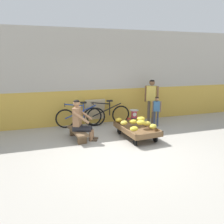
{
  "coord_description": "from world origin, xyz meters",
  "views": [
    {
      "loc": [
        -1.91,
        -4.94,
        2.24
      ],
      "look_at": [
        0.05,
        1.13,
        0.75
      ],
      "focal_mm": 36.7,
      "sensor_mm": 36.0,
      "label": 1
    }
  ],
  "objects_px": {
    "vendor_seated": "(80,120)",
    "customer_adult": "(151,96)",
    "low_bench": "(78,133)",
    "plastic_crate": "(134,123)",
    "sign_board": "(95,111)",
    "weighing_scale": "(134,114)",
    "bicycle_near_left": "(81,117)",
    "customer_child": "(157,108)",
    "banana_cart": "(136,130)",
    "bicycle_far_left": "(107,115)"
  },
  "relations": [
    {
      "from": "vendor_seated",
      "to": "customer_adult",
      "type": "xyz_separation_m",
      "value": [
        2.7,
        0.96,
        0.38
      ]
    },
    {
      "from": "customer_adult",
      "to": "customer_child",
      "type": "relative_size",
      "value": 1.52
    },
    {
      "from": "weighing_scale",
      "to": "bicycle_far_left",
      "type": "distance_m",
      "value": 0.98
    },
    {
      "from": "low_bench",
      "to": "vendor_seated",
      "type": "bearing_deg",
      "value": -24.05
    },
    {
      "from": "low_bench",
      "to": "sign_board",
      "type": "distance_m",
      "value": 1.68
    },
    {
      "from": "bicycle_far_left",
      "to": "customer_child",
      "type": "bearing_deg",
      "value": -25.01
    },
    {
      "from": "low_bench",
      "to": "bicycle_near_left",
      "type": "distance_m",
      "value": 1.22
    },
    {
      "from": "plastic_crate",
      "to": "sign_board",
      "type": "relative_size",
      "value": 0.41
    },
    {
      "from": "low_bench",
      "to": "sign_board",
      "type": "xyz_separation_m",
      "value": [
        0.85,
        1.43,
        0.24
      ]
    },
    {
      "from": "vendor_seated",
      "to": "customer_adult",
      "type": "relative_size",
      "value": 0.75
    },
    {
      "from": "customer_adult",
      "to": "low_bench",
      "type": "bearing_deg",
      "value": -161.54
    },
    {
      "from": "weighing_scale",
      "to": "bicycle_near_left",
      "type": "relative_size",
      "value": 0.18
    },
    {
      "from": "vendor_seated",
      "to": "weighing_scale",
      "type": "height_order",
      "value": "vendor_seated"
    },
    {
      "from": "customer_child",
      "to": "vendor_seated",
      "type": "bearing_deg",
      "value": -168.91
    },
    {
      "from": "customer_adult",
      "to": "sign_board",
      "type": "bearing_deg",
      "value": 165.27
    },
    {
      "from": "plastic_crate",
      "to": "sign_board",
      "type": "distance_m",
      "value": 1.43
    },
    {
      "from": "customer_child",
      "to": "plastic_crate",
      "type": "bearing_deg",
      "value": 171.99
    },
    {
      "from": "plastic_crate",
      "to": "banana_cart",
      "type": "bearing_deg",
      "value": -109.23
    },
    {
      "from": "bicycle_far_left",
      "to": "plastic_crate",
      "type": "bearing_deg",
      "value": -38.5
    },
    {
      "from": "low_bench",
      "to": "bicycle_near_left",
      "type": "xyz_separation_m",
      "value": [
        0.3,
        1.17,
        0.15
      ]
    },
    {
      "from": "low_bench",
      "to": "bicycle_near_left",
      "type": "height_order",
      "value": "bicycle_near_left"
    },
    {
      "from": "low_bench",
      "to": "vendor_seated",
      "type": "xyz_separation_m",
      "value": [
        0.08,
        -0.04,
        0.37
      ]
    },
    {
      "from": "low_bench",
      "to": "bicycle_far_left",
      "type": "relative_size",
      "value": 0.68
    },
    {
      "from": "bicycle_far_left",
      "to": "banana_cart",
      "type": "bearing_deg",
      "value": -75.57
    },
    {
      "from": "weighing_scale",
      "to": "customer_adult",
      "type": "xyz_separation_m",
      "value": [
        0.79,
        0.33,
        0.5
      ]
    },
    {
      "from": "banana_cart",
      "to": "sign_board",
      "type": "height_order",
      "value": "sign_board"
    },
    {
      "from": "plastic_crate",
      "to": "customer_adult",
      "type": "xyz_separation_m",
      "value": [
        0.79,
        0.33,
        0.8
      ]
    },
    {
      "from": "bicycle_near_left",
      "to": "bicycle_far_left",
      "type": "xyz_separation_m",
      "value": [
        0.92,
        0.03,
        0.0
      ]
    },
    {
      "from": "weighing_scale",
      "to": "sign_board",
      "type": "xyz_separation_m",
      "value": [
        -1.13,
        0.84,
        -0.01
      ]
    },
    {
      "from": "low_bench",
      "to": "weighing_scale",
      "type": "bearing_deg",
      "value": 16.69
    },
    {
      "from": "low_bench",
      "to": "bicycle_near_left",
      "type": "relative_size",
      "value": 0.68
    },
    {
      "from": "low_bench",
      "to": "customer_child",
      "type": "distance_m",
      "value": 2.82
    },
    {
      "from": "bicycle_near_left",
      "to": "bicycle_far_left",
      "type": "bearing_deg",
      "value": 1.73
    },
    {
      "from": "banana_cart",
      "to": "vendor_seated",
      "type": "bearing_deg",
      "value": 166.77
    },
    {
      "from": "weighing_scale",
      "to": "sign_board",
      "type": "relative_size",
      "value": 0.34
    },
    {
      "from": "customer_adult",
      "to": "plastic_crate",
      "type": "bearing_deg",
      "value": -157.35
    },
    {
      "from": "vendor_seated",
      "to": "sign_board",
      "type": "relative_size",
      "value": 1.29
    },
    {
      "from": "plastic_crate",
      "to": "customer_child",
      "type": "relative_size",
      "value": 0.36
    },
    {
      "from": "bicycle_far_left",
      "to": "sign_board",
      "type": "bearing_deg",
      "value": 147.69
    },
    {
      "from": "vendor_seated",
      "to": "bicycle_near_left",
      "type": "distance_m",
      "value": 1.25
    },
    {
      "from": "banana_cart",
      "to": "customer_child",
      "type": "distance_m",
      "value": 1.48
    },
    {
      "from": "bicycle_near_left",
      "to": "customer_child",
      "type": "distance_m",
      "value": 2.55
    },
    {
      "from": "low_bench",
      "to": "plastic_crate",
      "type": "distance_m",
      "value": 2.07
    },
    {
      "from": "bicycle_near_left",
      "to": "bicycle_far_left",
      "type": "height_order",
      "value": "same"
    },
    {
      "from": "weighing_scale",
      "to": "bicycle_far_left",
      "type": "relative_size",
      "value": 0.18
    },
    {
      "from": "sign_board",
      "to": "customer_adult",
      "type": "height_order",
      "value": "customer_adult"
    },
    {
      "from": "sign_board",
      "to": "customer_child",
      "type": "distance_m",
      "value": 2.13
    },
    {
      "from": "low_bench",
      "to": "customer_child",
      "type": "xyz_separation_m",
      "value": [
        2.75,
        0.49,
        0.42
      ]
    },
    {
      "from": "bicycle_near_left",
      "to": "customer_adult",
      "type": "relative_size",
      "value": 1.08
    },
    {
      "from": "low_bench",
      "to": "customer_adult",
      "type": "relative_size",
      "value": 0.74
    }
  ]
}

